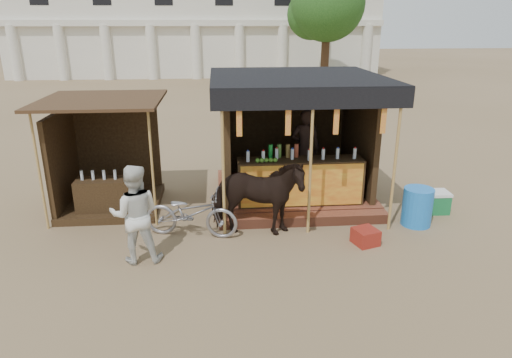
% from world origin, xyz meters
% --- Properties ---
extents(ground, '(120.00, 120.00, 0.00)m').
position_xyz_m(ground, '(0.00, 0.00, 0.00)').
color(ground, '#846B4C').
rests_on(ground, ground).
extents(main_stall, '(3.60, 3.61, 2.78)m').
position_xyz_m(main_stall, '(1.02, 3.36, 1.03)').
color(main_stall, brown).
rests_on(main_stall, ground).
extents(secondary_stall, '(2.40, 2.40, 2.38)m').
position_xyz_m(secondary_stall, '(-3.17, 3.24, 0.85)').
color(secondary_stall, '#3C2A15').
rests_on(secondary_stall, ground).
extents(cow, '(1.89, 1.12, 1.50)m').
position_xyz_m(cow, '(0.01, 1.55, 0.75)').
color(cow, black).
rests_on(cow, ground).
extents(motorbike, '(1.86, 0.99, 0.93)m').
position_xyz_m(motorbike, '(-1.22, 1.60, 0.46)').
color(motorbike, gray).
rests_on(motorbike, ground).
extents(bystander, '(0.86, 0.69, 1.69)m').
position_xyz_m(bystander, '(-2.08, 0.74, 0.85)').
color(bystander, silver).
rests_on(bystander, ground).
extents(blue_barrel, '(0.62, 0.62, 0.76)m').
position_xyz_m(blue_barrel, '(3.21, 1.72, 0.38)').
color(blue_barrel, blue).
rests_on(blue_barrel, ground).
extents(red_crate, '(0.51, 0.51, 0.29)m').
position_xyz_m(red_crate, '(1.95, 0.98, 0.15)').
color(red_crate, maroon).
rests_on(red_crate, ground).
extents(cooler, '(0.66, 0.46, 0.46)m').
position_xyz_m(cooler, '(3.82, 2.30, 0.23)').
color(cooler, '#187039').
rests_on(cooler, ground).
extents(background_building, '(26.00, 7.45, 8.18)m').
position_xyz_m(background_building, '(-2.00, 29.94, 3.98)').
color(background_building, silver).
rests_on(background_building, ground).
extents(tree, '(4.50, 4.40, 7.00)m').
position_xyz_m(tree, '(5.81, 22.14, 4.63)').
color(tree, '#382314').
rests_on(tree, ground).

